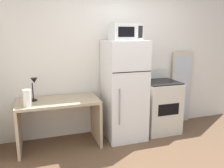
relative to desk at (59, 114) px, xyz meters
The scene contains 8 objects.
wall_back_white 1.40m from the desk, 19.39° to the left, with size 5.00×0.10×2.60m, color silver.
desk is the anchor object (origin of this frame).
desk_lamp 0.57m from the desk, behind, with size 0.14×0.12×0.35m.
paper_towel_roll 0.58m from the desk, 157.56° to the right, with size 0.11×0.11×0.24m, color white.
refrigerator 1.12m from the desk, ahead, with size 0.64×0.68×1.64m.
microwave 1.64m from the desk, ahead, with size 0.46×0.35×0.26m.
oven_range 1.78m from the desk, ahead, with size 0.62×0.61×1.10m.
leaning_mirror 2.42m from the desk, ahead, with size 0.44×0.03×1.40m.
Camera 1 is at (-1.38, -2.15, 1.75)m, focal length 36.88 mm.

